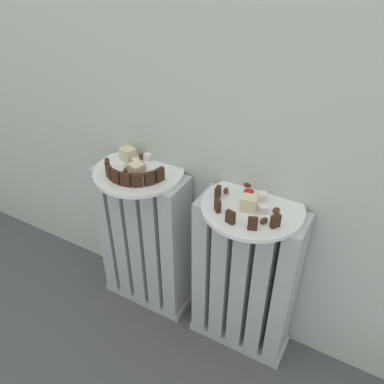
# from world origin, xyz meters

# --- Properties ---
(ground_plane) EXTENTS (6.00, 6.00, 0.00)m
(ground_plane) POSITION_xyz_m (0.00, 0.00, 0.00)
(ground_plane) COLOR #4C4C51
(radiator_left) EXTENTS (0.33, 0.13, 0.57)m
(radiator_left) POSITION_xyz_m (-0.19, 0.28, 0.28)
(radiator_left) COLOR #B2B2B7
(radiator_left) RESTS_ON ground_plane
(radiator_right) EXTENTS (0.33, 0.13, 0.57)m
(radiator_right) POSITION_xyz_m (0.19, 0.28, 0.28)
(radiator_right) COLOR #B2B2B7
(radiator_right) RESTS_ON ground_plane
(plate_left) EXTENTS (0.29, 0.29, 0.01)m
(plate_left) POSITION_xyz_m (-0.19, 0.28, 0.58)
(plate_left) COLOR white
(plate_left) RESTS_ON radiator_left
(plate_right) EXTENTS (0.29, 0.29, 0.01)m
(plate_right) POSITION_xyz_m (0.19, 0.28, 0.58)
(plate_right) COLOR white
(plate_right) RESTS_ON radiator_right
(dark_cake_slice_left_0) EXTENTS (0.03, 0.03, 0.04)m
(dark_cake_slice_left_0) POSITION_xyz_m (-0.27, 0.22, 0.60)
(dark_cake_slice_left_0) COLOR #382114
(dark_cake_slice_left_0) RESTS_ON plate_left
(dark_cake_slice_left_1) EXTENTS (0.03, 0.03, 0.04)m
(dark_cake_slice_left_1) POSITION_xyz_m (-0.24, 0.20, 0.60)
(dark_cake_slice_left_1) COLOR #382114
(dark_cake_slice_left_1) RESTS_ON plate_left
(dark_cake_slice_left_2) EXTENTS (0.03, 0.02, 0.04)m
(dark_cake_slice_left_2) POSITION_xyz_m (-0.21, 0.19, 0.60)
(dark_cake_slice_left_2) COLOR #382114
(dark_cake_slice_left_2) RESTS_ON plate_left
(dark_cake_slice_left_3) EXTENTS (0.03, 0.02, 0.04)m
(dark_cake_slice_left_3) POSITION_xyz_m (-0.17, 0.19, 0.60)
(dark_cake_slice_left_3) COLOR #382114
(dark_cake_slice_left_3) RESTS_ON plate_left
(dark_cake_slice_left_4) EXTENTS (0.03, 0.03, 0.04)m
(dark_cake_slice_left_4) POSITION_xyz_m (-0.14, 0.20, 0.60)
(dark_cake_slice_left_4) COLOR #382114
(dark_cake_slice_left_4) RESTS_ON plate_left
(dark_cake_slice_left_5) EXTENTS (0.03, 0.03, 0.04)m
(dark_cake_slice_left_5) POSITION_xyz_m (-0.11, 0.23, 0.60)
(dark_cake_slice_left_5) COLOR #382114
(dark_cake_slice_left_5) RESTS_ON plate_left
(dark_cake_slice_left_6) EXTENTS (0.02, 0.03, 0.04)m
(dark_cake_slice_left_6) POSITION_xyz_m (-0.10, 0.26, 0.60)
(dark_cake_slice_left_6) COLOR #382114
(dark_cake_slice_left_6) RESTS_ON plate_left
(marble_cake_slice_left_0) EXTENTS (0.05, 0.05, 0.05)m
(marble_cake_slice_left_0) POSITION_xyz_m (-0.17, 0.24, 0.61)
(marble_cake_slice_left_0) COLOR beige
(marble_cake_slice_left_0) RESTS_ON plate_left
(marble_cake_slice_left_1) EXTENTS (0.05, 0.05, 0.04)m
(marble_cake_slice_left_1) POSITION_xyz_m (-0.26, 0.32, 0.60)
(marble_cake_slice_left_1) COLOR beige
(marble_cake_slice_left_1) RESTS_ON plate_left
(turkish_delight_left_0) EXTENTS (0.02, 0.02, 0.02)m
(turkish_delight_left_0) POSITION_xyz_m (-0.22, 0.30, 0.59)
(turkish_delight_left_0) COLOR white
(turkish_delight_left_0) RESTS_ON plate_left
(turkish_delight_left_1) EXTENTS (0.03, 0.03, 0.02)m
(turkish_delight_left_1) POSITION_xyz_m (-0.20, 0.35, 0.59)
(turkish_delight_left_1) COLOR white
(turkish_delight_left_1) RESTS_ON plate_left
(medjool_date_left_0) EXTENTS (0.03, 0.03, 0.01)m
(medjool_date_left_0) POSITION_xyz_m (-0.23, 0.35, 0.59)
(medjool_date_left_0) COLOR #4C2814
(medjool_date_left_0) RESTS_ON plate_left
(medjool_date_left_1) EXTENTS (0.02, 0.03, 0.01)m
(medjool_date_left_1) POSITION_xyz_m (-0.22, 0.25, 0.59)
(medjool_date_left_1) COLOR #4C2814
(medjool_date_left_1) RESTS_ON plate_left
(jam_bowl_left) EXTENTS (0.04, 0.04, 0.02)m
(jam_bowl_left) POSITION_xyz_m (-0.19, 0.28, 0.59)
(jam_bowl_left) COLOR white
(jam_bowl_left) RESTS_ON plate_left
(dark_cake_slice_right_0) EXTENTS (0.02, 0.03, 0.04)m
(dark_cake_slice_right_0) POSITION_xyz_m (0.09, 0.27, 0.60)
(dark_cake_slice_right_0) COLOR #382114
(dark_cake_slice_right_0) RESTS_ON plate_right
(dark_cake_slice_right_1) EXTENTS (0.03, 0.03, 0.04)m
(dark_cake_slice_right_1) POSITION_xyz_m (0.12, 0.21, 0.60)
(dark_cake_slice_right_1) COLOR #382114
(dark_cake_slice_right_1) RESTS_ON plate_right
(dark_cake_slice_right_2) EXTENTS (0.03, 0.02, 0.04)m
(dark_cake_slice_right_2) POSITION_xyz_m (0.17, 0.18, 0.60)
(dark_cake_slice_right_2) COLOR #382114
(dark_cake_slice_right_2) RESTS_ON plate_right
(dark_cake_slice_right_3) EXTENTS (0.03, 0.02, 0.04)m
(dark_cake_slice_right_3) POSITION_xyz_m (0.23, 0.18, 0.60)
(dark_cake_slice_right_3) COLOR #382114
(dark_cake_slice_right_3) RESTS_ON plate_right
(dark_cake_slice_right_4) EXTENTS (0.02, 0.03, 0.04)m
(dark_cake_slice_right_4) POSITION_xyz_m (0.28, 0.22, 0.60)
(dark_cake_slice_right_4) COLOR #382114
(dark_cake_slice_right_4) RESTS_ON plate_right
(marble_cake_slice_right_0) EXTENTS (0.05, 0.04, 0.04)m
(marble_cake_slice_right_0) POSITION_xyz_m (0.19, 0.26, 0.60)
(marble_cake_slice_right_0) COLOR beige
(marble_cake_slice_right_0) RESTS_ON plate_right
(turkish_delight_right_0) EXTENTS (0.03, 0.03, 0.03)m
(turkish_delight_right_0) POSITION_xyz_m (0.21, 0.32, 0.60)
(turkish_delight_right_0) COLOR white
(turkish_delight_right_0) RESTS_ON plate_right
(turkish_delight_right_1) EXTENTS (0.03, 0.03, 0.02)m
(turkish_delight_right_1) POSITION_xyz_m (0.23, 0.26, 0.59)
(turkish_delight_right_1) COLOR white
(turkish_delight_right_1) RESTS_ON plate_right
(medjool_date_right_0) EXTENTS (0.02, 0.03, 0.01)m
(medjool_date_right_0) POSITION_xyz_m (0.26, 0.28, 0.59)
(medjool_date_right_0) COLOR #4C2814
(medjool_date_right_0) RESTS_ON plate_right
(medjool_date_right_1) EXTENTS (0.03, 0.02, 0.02)m
(medjool_date_right_1) POSITION_xyz_m (0.15, 0.36, 0.59)
(medjool_date_right_1) COLOR #4C2814
(medjool_date_right_1) RESTS_ON plate_right
(medjool_date_right_2) EXTENTS (0.02, 0.03, 0.02)m
(medjool_date_right_2) POSITION_xyz_m (0.10, 0.30, 0.59)
(medjool_date_right_2) COLOR #4C2814
(medjool_date_right_2) RESTS_ON plate_right
(medjool_date_right_3) EXTENTS (0.02, 0.03, 0.02)m
(medjool_date_right_3) POSITION_xyz_m (0.25, 0.22, 0.59)
(medjool_date_right_3) COLOR #4C2814
(medjool_date_right_3) RESTS_ON plate_right
(jam_bowl_right) EXTENTS (0.04, 0.04, 0.02)m
(jam_bowl_right) POSITION_xyz_m (0.17, 0.31, 0.59)
(jam_bowl_right) COLOR white
(jam_bowl_right) RESTS_ON plate_right
(fork) EXTENTS (0.04, 0.09, 0.00)m
(fork) POSITION_xyz_m (-0.23, 0.26, 0.58)
(fork) COLOR #B7B7BC
(fork) RESTS_ON plate_left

